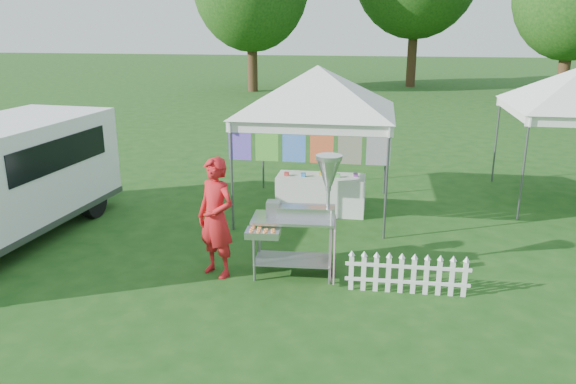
# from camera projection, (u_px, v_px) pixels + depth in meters

# --- Properties ---
(ground) EXTENTS (120.00, 120.00, 0.00)m
(ground) POSITION_uv_depth(u_px,v_px,m) (289.00, 283.00, 8.56)
(ground) COLOR #174313
(ground) RESTS_ON ground
(canopy_main) EXTENTS (4.24, 4.24, 3.45)m
(canopy_main) POSITION_uv_depth(u_px,v_px,m) (318.00, 66.00, 10.99)
(canopy_main) COLOR #59595E
(canopy_main) RESTS_ON ground
(donut_cart) EXTENTS (1.38, 1.02, 1.93)m
(donut_cart) POSITION_uv_depth(u_px,v_px,m) (307.00, 207.00, 8.47)
(donut_cart) COLOR gray
(donut_cart) RESTS_ON ground
(vendor) EXTENTS (0.82, 0.72, 1.88)m
(vendor) POSITION_uv_depth(u_px,v_px,m) (216.00, 218.00, 8.58)
(vendor) COLOR red
(vendor) RESTS_ON ground
(picket_fence) EXTENTS (1.80, 0.07, 0.56)m
(picket_fence) POSITION_uv_depth(u_px,v_px,m) (407.00, 275.00, 8.14)
(picket_fence) COLOR white
(picket_fence) RESTS_ON ground
(display_table) EXTENTS (1.80, 0.70, 0.79)m
(display_table) POSITION_uv_depth(u_px,v_px,m) (321.00, 194.00, 11.61)
(display_table) COLOR white
(display_table) RESTS_ON ground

